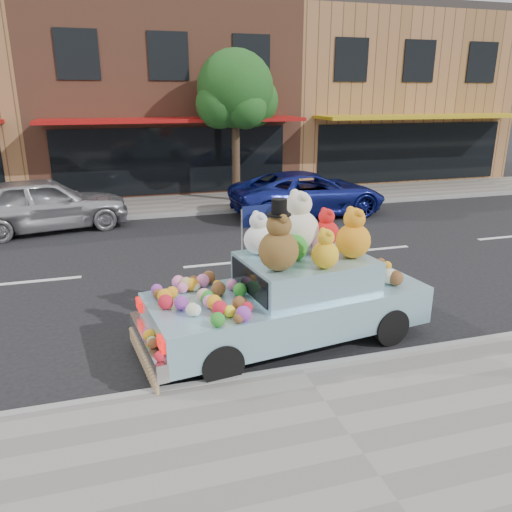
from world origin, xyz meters
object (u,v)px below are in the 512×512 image
object	(u,v)px
car_blue	(308,193)
art_car	(290,290)
street_tree	(236,96)
car_silver	(44,204)

from	to	relation	value
car_blue	art_car	distance (m)	8.76
street_tree	car_blue	distance (m)	4.27
street_tree	car_blue	world-z (taller)	street_tree
car_blue	street_tree	bearing A→B (deg)	32.42
car_silver	street_tree	bearing A→B (deg)	-82.29
car_silver	car_blue	world-z (taller)	car_silver
car_silver	art_car	size ratio (longest dim) A/B	0.98
street_tree	car_silver	bearing A→B (deg)	-160.39
street_tree	car_silver	world-z (taller)	street_tree
street_tree	car_silver	xyz separation A→B (m)	(-6.20, -2.21, -2.91)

